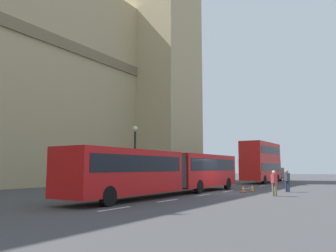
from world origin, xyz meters
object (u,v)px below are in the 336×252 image
traffic_cone_east (273,186)px  pedestrian_near_cones (274,182)px  double_decker_bus (261,161)px  sedan_lead (277,174)px  traffic_cone_west (243,189)px  street_lamp (135,153)px  articulated_bus (170,169)px  traffic_cone_middle (252,188)px  pedestrian_by_kerb (287,180)px

traffic_cone_east → pedestrian_near_cones: pedestrian_near_cones is taller
double_decker_bus → sedan_lead: bearing=1.7°
pedestrian_near_cones → sedan_lead: bearing=13.9°
traffic_cone_west → street_lamp: 8.99m
articulated_bus → sedan_lead: 29.62m
sedan_lead → traffic_cone_west: bearing=-171.3°
traffic_cone_middle → pedestrian_near_cones: size_ratio=0.34×
articulated_bus → traffic_cone_middle: size_ratio=32.06×
sedan_lead → street_lamp: size_ratio=0.83×
traffic_cone_west → pedestrian_by_kerb: bearing=-47.8°
pedestrian_by_kerb → articulated_bus: bearing=139.2°
sedan_lead → pedestrian_by_kerb: 23.29m
traffic_cone_east → sedan_lead: bearing=13.4°
articulated_bus → traffic_cone_west: bearing=-36.5°
street_lamp → pedestrian_by_kerb: (5.30, -10.75, -2.14)m
traffic_cone_middle → traffic_cone_east: size_ratio=1.00×
traffic_cone_west → articulated_bus: bearing=143.5°
traffic_cone_west → traffic_cone_middle: bearing=-5.7°
traffic_cone_west → traffic_cone_east: bearing=-7.6°
traffic_cone_west → traffic_cone_middle: size_ratio=1.00×
traffic_cone_middle → pedestrian_near_cones: bearing=-143.6°
street_lamp → articulated_bus: bearing=-113.2°
traffic_cone_east → pedestrian_by_kerb: size_ratio=0.34×
articulated_bus → street_lamp: (1.93, 4.51, 1.31)m
traffic_cone_middle → traffic_cone_east: bearing=-8.4°
traffic_cone_middle → pedestrian_near_cones: pedestrian_near_cones is taller
articulated_bus → traffic_cone_west: 6.14m
traffic_cone_middle → street_lamp: bearing=118.6°
sedan_lead → traffic_cone_east: 19.68m
sedan_lead → traffic_cone_east: bearing=-166.6°
double_decker_bus → traffic_cone_east: size_ratio=15.58×
traffic_cone_middle → pedestrian_near_cones: (-3.66, -2.70, 0.63)m
sedan_lead → traffic_cone_middle: size_ratio=7.59×
double_decker_bus → pedestrian_by_kerb: size_ratio=5.35×
articulated_bus → sedan_lead: bearing=0.5°
traffic_cone_east → pedestrian_near_cones: 8.02m
double_decker_bus → street_lamp: 20.07m
sedan_lead → traffic_cone_middle: sedan_lead is taller
traffic_cone_east → street_lamp: size_ratio=0.11×
traffic_cone_middle → pedestrian_near_cones: 4.59m
sedan_lead → traffic_cone_east: size_ratio=7.59×
double_decker_bus → pedestrian_near_cones: size_ratio=5.35×
articulated_bus → pedestrian_by_kerb: (7.23, -6.24, -0.83)m
sedan_lead → traffic_cone_west: sedan_lead is taller
pedestrian_by_kerb → street_lamp: bearing=116.3°
sedan_lead → articulated_bus: bearing=-179.5°
traffic_cone_west → street_lamp: bearing=109.5°
sedan_lead → traffic_cone_east: sedan_lead is taller
traffic_cone_middle → pedestrian_by_kerb: 2.73m
traffic_cone_west → pedestrian_near_cones: bearing=-125.5°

